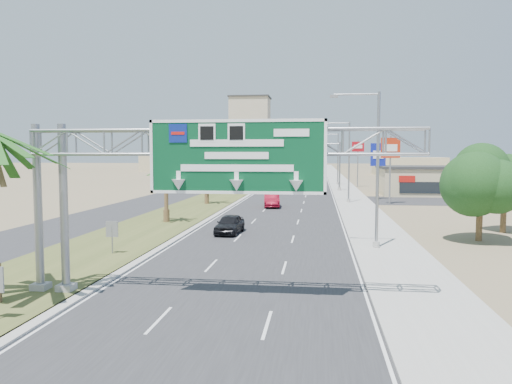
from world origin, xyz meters
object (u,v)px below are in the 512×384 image
at_px(car_mid_lane, 272,200).
at_px(sign_gantry, 201,155).
at_px(car_far, 275,181).
at_px(store_building, 443,181).
at_px(car_right_lane, 314,187).
at_px(pole_sign_red_near, 390,151).
at_px(pole_sign_blue, 378,157).
at_px(pole_sign_red_far, 358,150).
at_px(car_left_lane, 230,224).
at_px(signal_mast, 327,161).

bearing_deg(car_mid_lane, sign_gantry, -95.77).
bearing_deg(sign_gantry, car_far, 92.70).
relative_size(store_building, car_right_lane, 3.31).
distance_m(pole_sign_red_near, pole_sign_blue, 6.24).
bearing_deg(pole_sign_blue, pole_sign_red_far, 91.61).
xyz_separation_m(store_building, pole_sign_red_near, (-9.68, -14.96, 4.38)).
height_order(car_left_lane, pole_sign_red_far, pole_sign_red_far).
relative_size(store_building, car_left_lane, 4.20).
distance_m(pole_sign_red_near, pole_sign_red_far, 31.35).
xyz_separation_m(car_left_lane, car_far, (-1.82, 61.18, -0.01)).
height_order(store_building, car_left_lane, store_building).
distance_m(signal_mast, car_mid_lane, 26.97).
xyz_separation_m(signal_mast, store_building, (16.83, -5.97, -2.85)).
xyz_separation_m(sign_gantry, pole_sign_red_near, (13.38, 41.12, 0.32)).
bearing_deg(car_mid_lane, car_right_lane, 72.49).
height_order(pole_sign_red_near, pole_sign_red_far, pole_sign_red_far).
xyz_separation_m(car_left_lane, pole_sign_blue, (14.52, 30.31, 4.95)).
xyz_separation_m(car_mid_lane, car_right_lane, (4.60, 23.56, -0.05)).
xyz_separation_m(store_building, car_left_lane, (-24.93, -39.10, -1.27)).
relative_size(signal_mast, pole_sign_red_near, 1.25).
relative_size(store_building, pole_sign_blue, 2.34).
bearing_deg(pole_sign_red_near, pole_sign_red_far, 92.61).
bearing_deg(pole_sign_red_far, car_right_lane, -121.62).
bearing_deg(car_far, pole_sign_red_far, -20.11).
bearing_deg(pole_sign_red_far, car_mid_lane, -108.89).
xyz_separation_m(car_far, pole_sign_red_near, (17.06, -37.04, 5.66)).
bearing_deg(sign_gantry, pole_sign_red_far, 80.63).
bearing_deg(car_left_lane, pole_sign_red_near, 61.28).
xyz_separation_m(car_right_lane, pole_sign_red_near, (9.22, -18.67, 5.62)).
distance_m(sign_gantry, signal_mast, 62.37).
bearing_deg(car_left_lane, car_far, 95.24).
distance_m(car_left_lane, car_right_lane, 43.24).
distance_m(sign_gantry, car_far, 78.42).
bearing_deg(car_left_lane, car_mid_lane, 89.30).
bearing_deg(car_far, pole_sign_red_near, -65.28).
xyz_separation_m(pole_sign_blue, pole_sign_red_far, (-0.71, 25.16, 1.02)).
bearing_deg(signal_mast, car_mid_lane, -104.49).
distance_m(car_right_lane, car_far, 19.97).
xyz_separation_m(signal_mast, pole_sign_blue, (6.42, -14.77, 0.83)).
distance_m(car_far, pole_sign_blue, 35.29).
bearing_deg(car_mid_lane, pole_sign_blue, 33.69).
distance_m(pole_sign_blue, pole_sign_red_far, 25.19).
bearing_deg(store_building, pole_sign_blue, -139.79).
distance_m(car_right_lane, pole_sign_blue, 15.90).
bearing_deg(car_far, store_building, -39.56).
bearing_deg(car_mid_lane, signal_mast, 69.04).
xyz_separation_m(sign_gantry, car_far, (-3.69, 78.15, -5.34)).
height_order(store_building, car_right_lane, store_building).
distance_m(car_far, pole_sign_red_far, 17.69).
height_order(car_left_lane, pole_sign_blue, pole_sign_blue).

